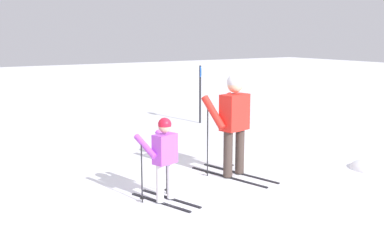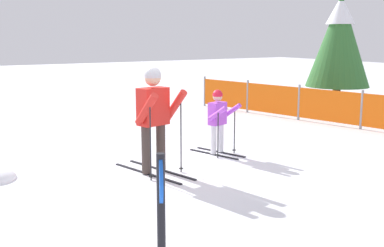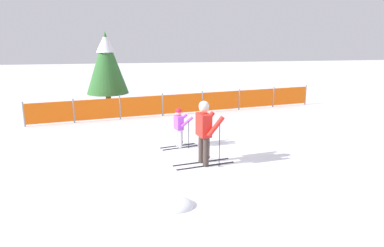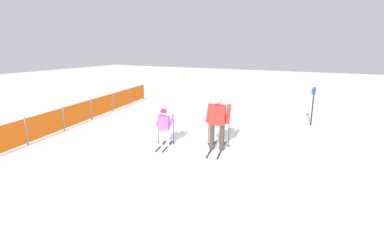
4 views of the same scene
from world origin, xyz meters
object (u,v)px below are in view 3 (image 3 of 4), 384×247
at_px(safety_fence, 183,103).
at_px(conifer_far, 106,62).
at_px(skier_adult, 205,127).
at_px(skier_child, 179,124).

bearing_deg(safety_fence, conifer_far, 153.89).
relative_size(skier_adult, safety_fence, 0.14).
xyz_separation_m(safety_fence, conifer_far, (-3.12, 1.53, 1.61)).
bearing_deg(conifer_far, skier_adult, -68.51).
bearing_deg(conifer_far, safety_fence, -26.11).
xyz_separation_m(skier_adult, skier_child, (-0.47, 1.57, -0.30)).
relative_size(skier_child, safety_fence, 0.10).
height_order(skier_child, conifer_far, conifer_far).
bearing_deg(safety_fence, skier_adult, -91.59).
height_order(skier_adult, conifer_far, conifer_far).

